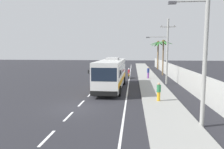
{
  "coord_description": "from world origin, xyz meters",
  "views": [
    {
      "loc": [
        4.38,
        -15.6,
        4.5
      ],
      "look_at": [
        1.92,
        8.33,
        1.7
      ],
      "focal_mm": 33.25,
      "sensor_mm": 36.0,
      "label": 1
    }
  ],
  "objects_px": {
    "pedestrian_near_kerb": "(159,91)",
    "utility_pole_mid": "(166,49)",
    "palm_nearest": "(158,49)",
    "palm_second": "(163,49)",
    "coach_bus_foreground": "(111,73)",
    "utility_pole_nearest": "(205,36)",
    "pedestrian_midwalk": "(148,72)",
    "motorcycle_beside_bus": "(129,74)"
  },
  "relations": [
    {
      "from": "motorcycle_beside_bus",
      "to": "utility_pole_mid",
      "type": "distance_m",
      "value": 8.4
    },
    {
      "from": "pedestrian_near_kerb",
      "to": "palm_second",
      "type": "height_order",
      "value": "palm_second"
    },
    {
      "from": "utility_pole_mid",
      "to": "pedestrian_midwalk",
      "type": "bearing_deg",
      "value": 113.7
    },
    {
      "from": "palm_second",
      "to": "coach_bus_foreground",
      "type": "bearing_deg",
      "value": -118.96
    },
    {
      "from": "pedestrian_near_kerb",
      "to": "palm_second",
      "type": "distance_m",
      "value": 20.77
    },
    {
      "from": "motorcycle_beside_bus",
      "to": "utility_pole_nearest",
      "type": "relative_size",
      "value": 0.19
    },
    {
      "from": "motorcycle_beside_bus",
      "to": "utility_pole_mid",
      "type": "relative_size",
      "value": 0.23
    },
    {
      "from": "utility_pole_nearest",
      "to": "pedestrian_near_kerb",
      "type": "bearing_deg",
      "value": 107.38
    },
    {
      "from": "palm_nearest",
      "to": "utility_pole_nearest",
      "type": "bearing_deg",
      "value": -92.74
    },
    {
      "from": "pedestrian_near_kerb",
      "to": "utility_pole_mid",
      "type": "height_order",
      "value": "utility_pole_mid"
    },
    {
      "from": "utility_pole_nearest",
      "to": "palm_second",
      "type": "height_order",
      "value": "utility_pole_nearest"
    },
    {
      "from": "motorcycle_beside_bus",
      "to": "pedestrian_midwalk",
      "type": "relative_size",
      "value": 1.09
    },
    {
      "from": "pedestrian_near_kerb",
      "to": "utility_pole_mid",
      "type": "relative_size",
      "value": 0.18
    },
    {
      "from": "utility_pole_nearest",
      "to": "utility_pole_mid",
      "type": "relative_size",
      "value": 1.17
    },
    {
      "from": "pedestrian_midwalk",
      "to": "utility_pole_mid",
      "type": "xyz_separation_m",
      "value": [
        2.0,
        -4.56,
        3.54
      ]
    },
    {
      "from": "pedestrian_midwalk",
      "to": "palm_nearest",
      "type": "distance_m",
      "value": 18.19
    },
    {
      "from": "motorcycle_beside_bus",
      "to": "utility_pole_mid",
      "type": "xyz_separation_m",
      "value": [
        5.05,
        -5.41,
        3.97
      ]
    },
    {
      "from": "motorcycle_beside_bus",
      "to": "palm_nearest",
      "type": "distance_m",
      "value": 18.32
    },
    {
      "from": "pedestrian_near_kerb",
      "to": "palm_second",
      "type": "xyz_separation_m",
      "value": [
        3.12,
        20.19,
        3.78
      ]
    },
    {
      "from": "palm_second",
      "to": "motorcycle_beside_bus",
      "type": "bearing_deg",
      "value": -143.23
    },
    {
      "from": "pedestrian_midwalk",
      "to": "utility_pole_mid",
      "type": "bearing_deg",
      "value": 115.62
    },
    {
      "from": "motorcycle_beside_bus",
      "to": "utility_pole_nearest",
      "type": "bearing_deg",
      "value": -77.62
    },
    {
      "from": "pedestrian_midwalk",
      "to": "pedestrian_near_kerb",
      "type": "bearing_deg",
      "value": 91.38
    },
    {
      "from": "coach_bus_foreground",
      "to": "pedestrian_midwalk",
      "type": "distance_m",
      "value": 10.17
    },
    {
      "from": "motorcycle_beside_bus",
      "to": "utility_pole_nearest",
      "type": "height_order",
      "value": "utility_pole_nearest"
    },
    {
      "from": "pedestrian_midwalk",
      "to": "palm_nearest",
      "type": "bearing_deg",
      "value": -99.26
    },
    {
      "from": "motorcycle_beside_bus",
      "to": "pedestrian_midwalk",
      "type": "height_order",
      "value": "pedestrian_midwalk"
    },
    {
      "from": "utility_pole_mid",
      "to": "palm_nearest",
      "type": "height_order",
      "value": "utility_pole_mid"
    },
    {
      "from": "motorcycle_beside_bus",
      "to": "pedestrian_midwalk",
      "type": "xyz_separation_m",
      "value": [
        3.05,
        -0.85,
        0.43
      ]
    },
    {
      "from": "coach_bus_foreground",
      "to": "utility_pole_nearest",
      "type": "height_order",
      "value": "utility_pole_nearest"
    },
    {
      "from": "utility_pole_mid",
      "to": "motorcycle_beside_bus",
      "type": "bearing_deg",
      "value": 133.03
    },
    {
      "from": "coach_bus_foreground",
      "to": "pedestrian_near_kerb",
      "type": "height_order",
      "value": "coach_bus_foreground"
    },
    {
      "from": "pedestrian_near_kerb",
      "to": "pedestrian_midwalk",
      "type": "height_order",
      "value": "pedestrian_midwalk"
    },
    {
      "from": "motorcycle_beside_bus",
      "to": "pedestrian_midwalk",
      "type": "bearing_deg",
      "value": -15.55
    },
    {
      "from": "utility_pole_nearest",
      "to": "utility_pole_mid",
      "type": "height_order",
      "value": "utility_pole_nearest"
    },
    {
      "from": "motorcycle_beside_bus",
      "to": "palm_second",
      "type": "relative_size",
      "value": 0.31
    },
    {
      "from": "utility_pole_nearest",
      "to": "palm_nearest",
      "type": "height_order",
      "value": "utility_pole_nearest"
    },
    {
      "from": "pedestrian_near_kerb",
      "to": "coach_bus_foreground",
      "type": "bearing_deg",
      "value": -34.19
    },
    {
      "from": "coach_bus_foreground",
      "to": "utility_pole_mid",
      "type": "bearing_deg",
      "value": 32.01
    },
    {
      "from": "coach_bus_foreground",
      "to": "palm_second",
      "type": "distance_m",
      "value": 16.51
    },
    {
      "from": "pedestrian_midwalk",
      "to": "palm_nearest",
      "type": "xyz_separation_m",
      "value": [
        3.45,
        17.48,
        3.66
      ]
    },
    {
      "from": "pedestrian_midwalk",
      "to": "utility_pole_mid",
      "type": "distance_m",
      "value": 6.11
    }
  ]
}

